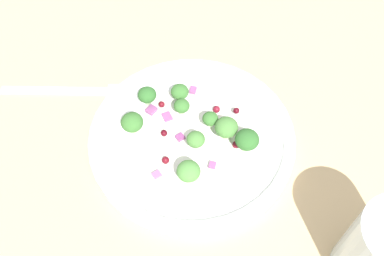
{
  "coord_description": "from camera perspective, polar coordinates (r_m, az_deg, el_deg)",
  "views": [
    {
      "loc": [
        -28.51,
        -14.89,
        47.37
      ],
      "look_at": [
        -0.83,
        -1.04,
        2.7
      ],
      "focal_mm": 40.72,
      "sensor_mm": 36.0,
      "label": 1
    }
  ],
  "objects": [
    {
      "name": "fork",
      "position": [
        0.63,
        -15.0,
        4.79
      ],
      "size": [
        9.66,
        17.55,
        0.5
      ],
      "color": "silver",
      "rests_on": "ground_plane"
    },
    {
      "name": "onion_bit_4",
      "position": [
        0.59,
        0.14,
        4.97
      ],
      "size": [
        1.25,
        1.08,
        0.53
      ],
      "primitive_type": "cube",
      "rotation": [
        0.0,
        0.0,
        1.8
      ],
      "color": "#934C84",
      "rests_on": "plate"
    },
    {
      "name": "plate",
      "position": [
        0.56,
        0.0,
        -1.07
      ],
      "size": [
        26.39,
        26.39,
        1.7
      ],
      "color": "white",
      "rests_on": "ground_plane"
    },
    {
      "name": "broccoli_floret_7",
      "position": [
        0.57,
        -5.89,
        4.31
      ],
      "size": [
        2.45,
        2.45,
        2.48
      ],
      "color": "#8EB77A",
      "rests_on": "plate"
    },
    {
      "name": "broccoli_floret_2",
      "position": [
        0.55,
        -7.85,
        0.71
      ],
      "size": [
        2.82,
        2.82,
        2.86
      ],
      "color": "#ADD18E",
      "rests_on": "plate"
    },
    {
      "name": "cranberry_4",
      "position": [
        0.57,
        5.82,
        2.27
      ],
      "size": [
        0.84,
        0.84,
        0.84
      ],
      "primitive_type": "sphere",
      "color": "#4C0A14",
      "rests_on": "plate"
    },
    {
      "name": "broccoli_floret_3",
      "position": [
        0.54,
        4.52,
        0.06
      ],
      "size": [
        2.93,
        2.93,
        2.97
      ],
      "color": "#ADD18E",
      "rests_on": "plate"
    },
    {
      "name": "cranberry_5",
      "position": [
        0.53,
        -3.27,
        -4.33
      ],
      "size": [
        0.93,
        0.93,
        0.93
      ],
      "primitive_type": "sphere",
      "color": "maroon",
      "rests_on": "plate"
    },
    {
      "name": "onion_bit_5",
      "position": [
        0.53,
        2.69,
        -4.88
      ],
      "size": [
        1.01,
        0.99,
        0.35
      ],
      "primitive_type": "cube",
      "rotation": [
        0.0,
        0.0,
        1.77
      ],
      "color": "#934C84",
      "rests_on": "plate"
    },
    {
      "name": "ground_plane",
      "position": [
        0.58,
        -0.55,
        -1.1
      ],
      "size": [
        180.0,
        180.0,
        2.0
      ],
      "primitive_type": "cube",
      "color": "tan"
    },
    {
      "name": "broccoli_floret_0",
      "position": [
        0.58,
        -1.62,
        4.74
      ],
      "size": [
        2.38,
        2.38,
        2.41
      ],
      "color": "#8EB77A",
      "rests_on": "plate"
    },
    {
      "name": "cranberry_0",
      "position": [
        0.58,
        -4.0,
        3.11
      ],
      "size": [
        0.85,
        0.85,
        0.85
      ],
      "primitive_type": "sphere",
      "color": "maroon",
      "rests_on": "plate"
    },
    {
      "name": "dressing_pool",
      "position": [
        0.56,
        0.0,
        -0.82
      ],
      "size": [
        15.31,
        15.31,
        0.2
      ],
      "primitive_type": "cylinder",
      "color": "white",
      "rests_on": "plate"
    },
    {
      "name": "cranberry_1",
      "position": [
        0.55,
        -3.68,
        -0.67
      ],
      "size": [
        0.85,
        0.85,
        0.85
      ],
      "primitive_type": "sphere",
      "color": "#4C0A14",
      "rests_on": "plate"
    },
    {
      "name": "broccoli_floret_1",
      "position": [
        0.53,
        0.49,
        -1.54
      ],
      "size": [
        2.28,
        2.28,
        2.31
      ],
      "color": "#9EC684",
      "rests_on": "plate"
    },
    {
      "name": "cranberry_2",
      "position": [
        0.57,
        3.23,
        2.46
      ],
      "size": [
        0.96,
        0.96,
        0.96
      ],
      "primitive_type": "sphere",
      "color": "maroon",
      "rests_on": "plate"
    },
    {
      "name": "cranberry_3",
      "position": [
        0.55,
        5.98,
        -1.81
      ],
      "size": [
        0.93,
        0.93,
        0.93
      ],
      "primitive_type": "sphere",
      "color": "maroon",
      "rests_on": "plate"
    },
    {
      "name": "broccoli_floret_8",
      "position": [
        0.55,
        2.42,
        1.2
      ],
      "size": [
        2.02,
        2.02,
        2.05
      ],
      "color": "#9EC684",
      "rests_on": "plate"
    },
    {
      "name": "broccoli_floret_4",
      "position": [
        0.53,
        7.33,
        -1.35
      ],
      "size": [
        2.94,
        2.94,
        2.97
      ],
      "color": "#8EB77A",
      "rests_on": "plate"
    },
    {
      "name": "onion_bit_3",
      "position": [
        0.55,
        -1.64,
        -1.2
      ],
      "size": [
        1.29,
        1.25,
        0.53
      ],
      "primitive_type": "cube",
      "rotation": [
        0.0,
        0.0,
        1.08
      ],
      "color": "#843D75",
      "rests_on": "plate"
    },
    {
      "name": "onion_bit_1",
      "position": [
        0.57,
        -5.54,
        2.08
      ],
      "size": [
        1.46,
        1.34,
        0.55
      ],
      "primitive_type": "cube",
      "rotation": [
        0.0,
        0.0,
        2.97
      ],
      "color": "#934C84",
      "rests_on": "plate"
    },
    {
      "name": "broccoli_floret_6",
      "position": [
        0.5,
        -0.46,
        -5.71
      ],
      "size": [
        2.8,
        2.8,
        2.83
      ],
      "color": "#9EC684",
      "rests_on": "plate"
    },
    {
      "name": "onion_bit_2",
      "position": [
        0.52,
        -4.26,
        -6.27
      ],
      "size": [
        1.3,
        1.26,
        0.32
      ],
      "primitive_type": "cube",
      "rotation": [
        0.0,
        0.0,
        1.06
      ],
      "color": "#A35B93",
      "rests_on": "plate"
    },
    {
      "name": "onion_bit_0",
      "position": [
        0.57,
        -3.1,
        1.78
      ],
      "size": [
        1.7,
        1.73,
        0.31
      ],
      "primitive_type": "cube",
      "rotation": [
        0.0,
        0.0,
        2.45
      ],
      "color": "#934C84",
      "rests_on": "plate"
    },
    {
      "name": "broccoli_floret_5",
      "position": [
        0.56,
        -1.36,
        2.89
      ],
      "size": [
        2.06,
        2.06,
        2.09
      ],
      "color": "#8EB77A",
      "rests_on": "plate"
    }
  ]
}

